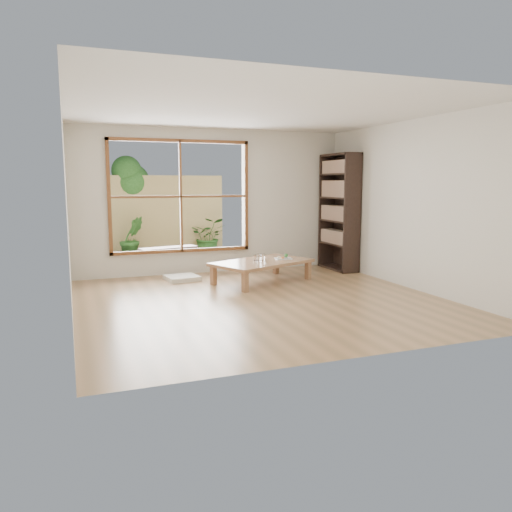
{
  "coord_description": "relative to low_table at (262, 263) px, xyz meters",
  "views": [
    {
      "loc": [
        -2.49,
        -6.41,
        1.65
      ],
      "look_at": [
        0.13,
        0.55,
        0.55
      ],
      "focal_mm": 35.0,
      "sensor_mm": 36.0,
      "label": 1
    }
  ],
  "objects": [
    {
      "name": "ground",
      "position": [
        -0.49,
        -1.22,
        -0.31
      ],
      "size": [
        5.0,
        5.0,
        0.0
      ],
      "primitive_type": "plane",
      "color": "#A97E54",
      "rests_on": "ground"
    },
    {
      "name": "low_table",
      "position": [
        0.0,
        0.0,
        0.0
      ],
      "size": [
        1.87,
        1.49,
        0.36
      ],
      "rotation": [
        0.0,
        0.0,
        0.41
      ],
      "color": "#9C714B",
      "rests_on": "ground"
    },
    {
      "name": "floor_cushion",
      "position": [
        -1.22,
        0.63,
        -0.28
      ],
      "size": [
        0.58,
        0.58,
        0.08
      ],
      "primitive_type": "cube",
      "rotation": [
        0.0,
        0.0,
        0.13
      ],
      "color": "beige",
      "rests_on": "ground"
    },
    {
      "name": "bookshelf",
      "position": [
        1.82,
        0.65,
        0.78
      ],
      "size": [
        0.35,
        0.98,
        2.18
      ],
      "primitive_type": "cube",
      "color": "#30211B",
      "rests_on": "ground"
    },
    {
      "name": "glass_tall",
      "position": [
        -0.07,
        -0.05,
        0.11
      ],
      "size": [
        0.07,
        0.07,
        0.13
      ],
      "primitive_type": "cylinder",
      "color": "silver",
      "rests_on": "low_table"
    },
    {
      "name": "glass_mid",
      "position": [
        0.05,
        0.08,
        0.09
      ],
      "size": [
        0.07,
        0.07,
        0.1
      ],
      "primitive_type": "cylinder",
      "color": "silver",
      "rests_on": "low_table"
    },
    {
      "name": "glass_short",
      "position": [
        -0.03,
        0.13,
        0.09
      ],
      "size": [
        0.07,
        0.07,
        0.09
      ],
      "primitive_type": "cylinder",
      "color": "silver",
      "rests_on": "low_table"
    },
    {
      "name": "glass_small",
      "position": [
        -0.08,
        0.08,
        0.09
      ],
      "size": [
        0.07,
        0.07,
        0.09
      ],
      "primitive_type": "cylinder",
      "color": "silver",
      "rests_on": "low_table"
    },
    {
      "name": "food_tray",
      "position": [
        0.43,
        0.07,
        0.06
      ],
      "size": [
        0.3,
        0.23,
        0.08
      ],
      "rotation": [
        0.0,
        0.0,
        -0.15
      ],
      "color": "white",
      "rests_on": "low_table"
    },
    {
      "name": "deck",
      "position": [
        -1.09,
        2.34,
        -0.31
      ],
      "size": [
        2.8,
        2.0,
        0.05
      ],
      "primitive_type": "cube",
      "color": "#373028",
      "rests_on": "ground"
    },
    {
      "name": "garden_bench",
      "position": [
        -1.17,
        2.1,
        0.01
      ],
      "size": [
        1.19,
        0.58,
        0.36
      ],
      "rotation": [
        0.0,
        0.0,
        0.23
      ],
      "color": "#30211B",
      "rests_on": "deck"
    },
    {
      "name": "bamboo_fence",
      "position": [
        -1.09,
        3.34,
        0.59
      ],
      "size": [
        2.8,
        0.06,
        1.8
      ],
      "primitive_type": "cube",
      "color": "tan",
      "rests_on": "ground"
    },
    {
      "name": "shrub_right",
      "position": [
        -0.05,
        3.19,
        0.13
      ],
      "size": [
        0.91,
        0.83,
        0.85
      ],
      "primitive_type": "imported",
      "rotation": [
        0.0,
        0.0,
        -0.26
      ],
      "color": "#316625",
      "rests_on": "deck"
    },
    {
      "name": "shrub_left",
      "position": [
        -1.76,
        2.96,
        0.17
      ],
      "size": [
        0.6,
        0.53,
        0.93
      ],
      "primitive_type": "imported",
      "rotation": [
        0.0,
        0.0,
        0.27
      ],
      "color": "#316625",
      "rests_on": "deck"
    },
    {
      "name": "garden_tree",
      "position": [
        -1.77,
        3.64,
        1.31
      ],
      "size": [
        1.04,
        0.85,
        2.22
      ],
      "color": "#4C3D2D",
      "rests_on": "ground"
    }
  ]
}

